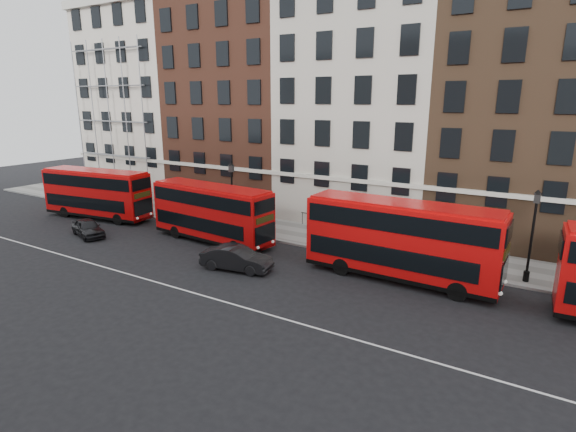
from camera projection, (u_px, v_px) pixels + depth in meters
The scene contains 13 objects.
ground at pixel (241, 287), 25.17m from camera, with size 120.00×120.00×0.00m, color black.
pavement at pixel (325, 238), 33.85m from camera, with size 80.00×5.00×0.15m, color slate.
kerb at pixel (309, 247), 31.78m from camera, with size 80.00×0.30×0.16m, color gray.
road_centre_line at pixel (218, 300), 23.52m from camera, with size 70.00×0.12×0.01m, color white.
building_terrace at pixel (364, 99), 37.55m from camera, with size 64.00×11.95×22.00m.
bus_a at pixel (96, 192), 39.21m from camera, with size 10.41×3.70×4.28m.
bus_b at pixel (211, 212), 32.71m from camera, with size 10.14×3.22×4.19m.
bus_c at pixel (400, 239), 25.62m from camera, with size 11.05×2.90×4.62m.
car_rear at pixel (88, 228), 34.31m from camera, with size 1.57×3.89×1.33m, color black.
car_front at pixel (236, 258), 27.54m from camera, with size 1.55×4.44×1.46m, color black.
lamp_post_left at pixel (232, 193), 35.27m from camera, with size 0.44×0.44×5.33m.
lamp_post_right at pixel (532, 232), 24.83m from camera, with size 0.44×0.44×5.33m.
iron_railings at pixel (338, 224), 35.53m from camera, with size 6.60×0.06×1.00m, color black, non-canonical shape.
Camera 1 is at (14.33, -18.63, 10.20)m, focal length 28.00 mm.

